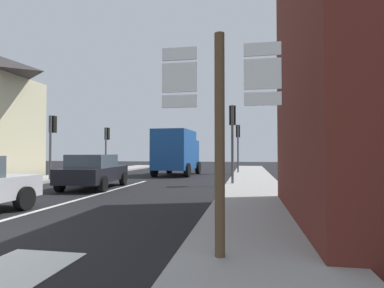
% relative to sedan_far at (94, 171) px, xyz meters
% --- Properties ---
extents(ground_plane, '(80.00, 80.00, 0.00)m').
position_rel_sedan_far_xyz_m(ground_plane, '(1.09, 1.67, -0.76)').
color(ground_plane, black).
extents(sidewalk_right, '(2.45, 44.00, 0.14)m').
position_rel_sedan_far_xyz_m(sidewalk_right, '(6.82, -0.33, -0.69)').
color(sidewalk_right, '#9E9B96').
rests_on(sidewalk_right, ground).
extents(lane_centre_stripe, '(0.16, 12.00, 0.01)m').
position_rel_sedan_far_xyz_m(lane_centre_stripe, '(1.09, -2.33, -0.75)').
color(lane_centre_stripe, silver).
rests_on(lane_centre_stripe, ground).
extents(sedan_far, '(2.29, 4.35, 1.47)m').
position_rel_sedan_far_xyz_m(sedan_far, '(0.00, 0.00, 0.00)').
color(sedan_far, black).
rests_on(sedan_far, ground).
extents(delivery_truck, '(2.66, 5.09, 3.05)m').
position_rel_sedan_far_xyz_m(delivery_truck, '(1.80, 8.29, 0.89)').
color(delivery_truck, '#19478C').
rests_on(delivery_truck, ground).
extents(route_sign_post, '(1.66, 0.14, 3.20)m').
position_rel_sedan_far_xyz_m(route_sign_post, '(6.22, -8.41, 1.15)').
color(route_sign_post, brown).
rests_on(route_sign_post, ground).
extents(traffic_light_far_left, '(0.30, 0.49, 3.41)m').
position_rel_sedan_far_xyz_m(traffic_light_far_left, '(-3.71, 9.07, 1.77)').
color(traffic_light_far_left, '#47474C').
rests_on(traffic_light_far_left, ground).
extents(traffic_light_near_left, '(0.30, 0.49, 3.53)m').
position_rel_sedan_far_xyz_m(traffic_light_near_left, '(-3.71, 2.47, 1.85)').
color(traffic_light_near_left, '#47474C').
rests_on(traffic_light_near_left, ground).
extents(traffic_light_near_right, '(0.30, 0.49, 3.76)m').
position_rel_sedan_far_xyz_m(traffic_light_near_right, '(5.90, 2.06, 2.02)').
color(traffic_light_near_right, '#47474C').
rests_on(traffic_light_near_right, ground).
extents(traffic_light_far_right, '(0.30, 0.49, 3.58)m').
position_rel_sedan_far_xyz_m(traffic_light_far_right, '(5.90, 10.40, 1.89)').
color(traffic_light_far_right, '#47474C').
rests_on(traffic_light_far_right, ground).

